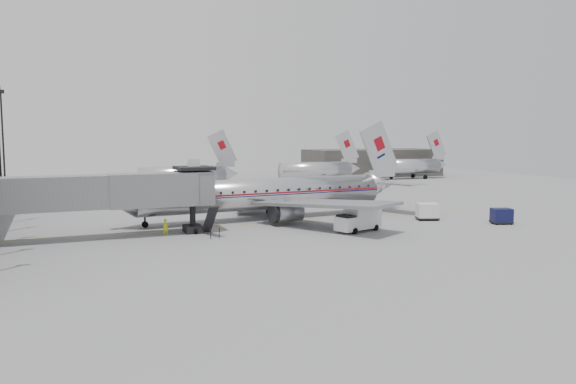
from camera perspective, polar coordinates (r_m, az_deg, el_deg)
name	(u,v)px	position (r m, az deg, el deg)	size (l,w,h in m)	color
ground	(296,232)	(54.58, 0.82, -4.07)	(160.00, 160.00, 0.00)	slate
hangar	(372,163)	(128.07, 8.57, 2.97)	(30.00, 12.00, 6.00)	#363431
apron_line	(299,221)	(61.18, 1.14, -2.98)	(0.15, 60.00, 0.01)	gold
jet_bridge	(112,192)	(53.41, -17.44, -0.04)	(21.00, 6.20, 7.10)	#5A5C5F
distant_aircraft_near	(184,175)	(93.60, -10.55, 1.70)	(16.39, 3.20, 10.26)	silver
distant_aircraft_mid	(316,170)	(105.87, 2.87, 2.27)	(16.39, 3.20, 10.26)	silver
distant_aircraft_far	(410,166)	(121.48, 12.32, 2.61)	(16.39, 3.20, 10.26)	silver
airliner	(269,194)	(62.74, -1.89, -0.17)	(35.39, 32.72, 11.19)	silver
service_van	(358,219)	(55.17, 7.17, -2.74)	(5.23, 3.31, 2.30)	white
baggage_cart_navy	(502,216)	(63.42, 20.87, -2.26)	(2.50, 2.19, 1.64)	#0D1037
baggage_cart_white	(427,211)	(63.83, 13.97, -1.90)	(2.81, 2.49, 1.83)	silver
ramp_worker	(166,227)	(53.82, -12.31, -3.51)	(0.57, 0.37, 1.56)	#CAD519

